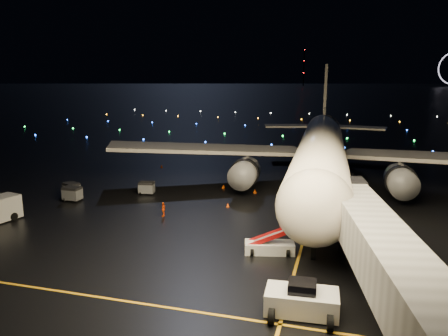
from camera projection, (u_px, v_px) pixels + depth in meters
The scene contains 16 objects.
ground at pixel (326, 98), 322.51m from camera, with size 2000.00×2000.00×0.00m, color black.
lane_centre at pixel (312, 209), 50.75m from camera, with size 0.25×80.00×0.02m, color gold.
lane_cross at pixel (47, 289), 31.69m from camera, with size 60.00×0.25×0.02m, color gold.
airliner at pixel (323, 124), 60.57m from camera, with size 61.43×58.36×17.40m, color white, non-canonical shape.
pushback_tug at pixel (302, 298), 28.27m from camera, with size 4.69×2.46×2.23m, color silver.
belt_loader at pixel (270, 236), 38.01m from camera, with size 6.33×1.73×3.07m, color silver, non-canonical shape.
crew_c at pixel (163, 209), 48.17m from camera, with size 0.94×0.39×1.61m, color #ED4908.
safety_cone_0 at pixel (228, 205), 51.76m from camera, with size 0.41×0.41×0.46m, color #F04905.
safety_cone_1 at pixel (255, 191), 57.95m from camera, with size 0.46×0.46×0.52m, color #F04905.
safety_cone_2 at pixel (223, 186), 60.44m from camera, with size 0.47×0.47×0.54m, color #F04905.
safety_cone_3 at pixel (161, 166), 74.02m from camera, with size 0.46×0.46×0.52m, color #F04905.
radio_mast at pixel (304, 67), 746.47m from camera, with size 1.80×1.80×64.00m, color black.
taxiway_lights at pixel (297, 125), 139.65m from camera, with size 164.00×92.00×0.36m, color black, non-canonical shape.
baggage_cart_0 at pixel (147, 188), 57.31m from camera, with size 1.93×1.35×1.64m, color slate.
baggage_cart_1 at pixel (72, 194), 54.19m from camera, with size 2.09×1.46×1.78m, color slate.
baggage_cart_2 at pixel (72, 189), 56.47m from camera, with size 2.02×1.41×1.72m, color slate.
Camera 1 is at (15.29, -34.64, 15.14)m, focal length 35.00 mm.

